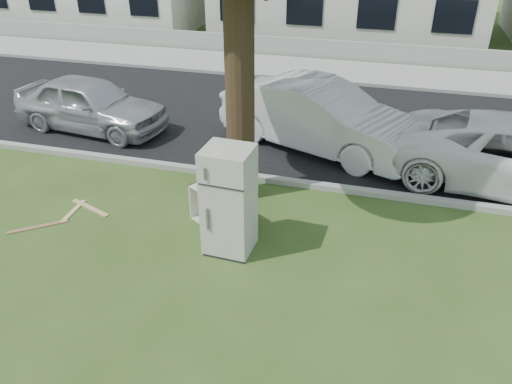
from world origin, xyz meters
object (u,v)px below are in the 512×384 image
(cabinet, at_px, (217,206))
(car_left, at_px, (91,104))
(car_center, at_px, (320,117))
(fridge, at_px, (229,201))

(cabinet, relative_size, car_left, 0.22)
(car_center, xyz_separation_m, car_left, (-5.84, -0.42, -0.11))
(fridge, relative_size, car_center, 0.39)
(fridge, height_order, car_left, fridge)
(fridge, distance_m, car_left, 6.46)
(cabinet, distance_m, car_left, 5.67)
(cabinet, xyz_separation_m, car_center, (1.26, 3.75, 0.44))
(cabinet, xyz_separation_m, car_left, (-4.57, 3.34, 0.33))
(car_left, bearing_deg, cabinet, -119.15)
(car_center, relative_size, car_left, 1.20)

